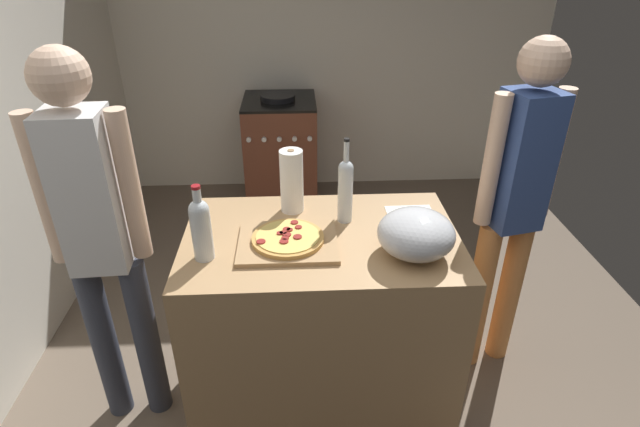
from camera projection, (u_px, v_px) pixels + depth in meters
ground_plane at (329, 287)px, 3.30m from camera, size 3.82×3.75×0.02m
kitchen_wall_rear at (317, 35)px, 4.07m from camera, size 3.82×0.10×2.60m
kitchen_wall_left at (9, 93)px, 2.58m from camera, size 0.10×3.75×2.60m
counter at (321, 320)px, 2.32m from camera, size 1.15×0.74×0.92m
cutting_board at (288, 242)px, 2.03m from camera, size 0.40×0.32×0.02m
pizza at (288, 238)px, 2.02m from camera, size 0.29×0.29×0.03m
mixing_bowl at (416, 234)px, 1.93m from camera, size 0.30×0.30×0.18m
paper_towel_roll at (292, 181)px, 2.22m from camera, size 0.10×0.10×0.29m
wine_bottle_clear at (201, 227)px, 1.89m from camera, size 0.08×0.08×0.31m
wine_bottle_green at (345, 188)px, 2.13m from camera, size 0.06×0.06×0.38m
recipe_sheet at (410, 213)px, 2.26m from camera, size 0.21×0.15×0.00m
stove at (281, 152)px, 4.13m from camera, size 0.57×0.61×0.93m
person_in_stripes at (99, 233)px, 1.98m from camera, size 0.39×0.21×1.70m
person_in_red at (514, 198)px, 2.29m from camera, size 0.37×0.24×1.68m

